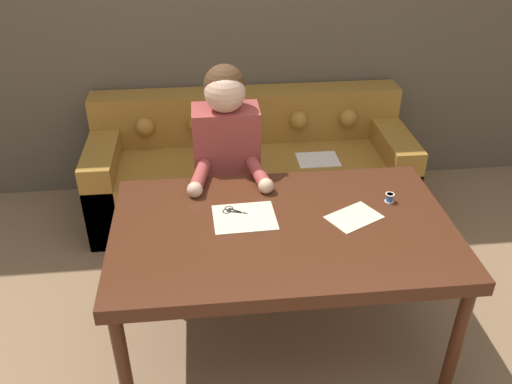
{
  "coord_description": "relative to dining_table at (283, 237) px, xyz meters",
  "views": [
    {
      "loc": [
        -0.21,
        -1.88,
        2.2
      ],
      "look_at": [
        0.02,
        0.29,
        0.84
      ],
      "focal_mm": 38.0,
      "sensor_mm": 36.0,
      "label": 1
    }
  ],
  "objects": [
    {
      "name": "scissors",
      "position": [
        -0.21,
        0.13,
        0.07
      ],
      "size": [
        0.21,
        0.14,
        0.01
      ],
      "color": "silver",
      "rests_on": "dining_table"
    },
    {
      "name": "wall_back",
      "position": [
        -0.13,
        1.71,
        0.62
      ],
      "size": [
        8.0,
        0.06,
        2.6
      ],
      "color": "brown",
      "rests_on": "ground_plane"
    },
    {
      "name": "couch",
      "position": [
        -0.03,
        1.31,
        -0.38
      ],
      "size": [
        2.18,
        0.79,
        0.81
      ],
      "color": "olive",
      "rests_on": "ground_plane"
    },
    {
      "name": "pattern_paper_offcut",
      "position": [
        0.34,
        0.03,
        0.07
      ],
      "size": [
        0.29,
        0.26,
        0.0
      ],
      "color": "beige",
      "rests_on": "dining_table"
    },
    {
      "name": "pattern_paper_main",
      "position": [
        -0.17,
        0.08,
        0.07
      ],
      "size": [
        0.3,
        0.25,
        0.0
      ],
      "color": "beige",
      "rests_on": "dining_table"
    },
    {
      "name": "thread_spool",
      "position": [
        0.55,
        0.15,
        0.09
      ],
      "size": [
        0.04,
        0.04,
        0.05
      ],
      "color": "#3366B2",
      "rests_on": "dining_table"
    },
    {
      "name": "dining_table",
      "position": [
        0.0,
        0.0,
        0.0
      ],
      "size": [
        1.59,
        0.97,
        0.74
      ],
      "color": "#472314",
      "rests_on": "ground_plane"
    },
    {
      "name": "person",
      "position": [
        -0.22,
        0.66,
        -0.02
      ],
      "size": [
        0.44,
        0.55,
        1.29
      ],
      "color": "#33281E",
      "rests_on": "ground_plane"
    },
    {
      "name": "ground_plane",
      "position": [
        -0.13,
        -0.15,
        -0.68
      ],
      "size": [
        16.0,
        16.0,
        0.0
      ],
      "primitive_type": "plane",
      "color": "#846647"
    }
  ]
}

